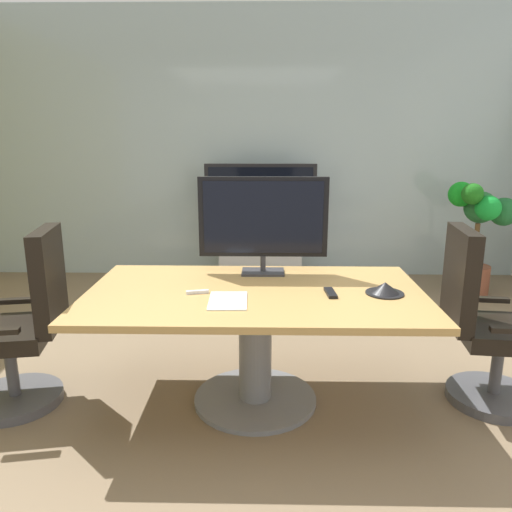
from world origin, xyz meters
name	(u,v)px	position (x,y,z in m)	size (l,w,h in m)	color
ground_plane	(238,392)	(0.00, 0.00, 0.00)	(7.24, 7.24, 0.00)	#7A664C
wall_back_glass_partition	(251,146)	(0.00, 2.81, 1.48)	(6.24, 0.10, 2.97)	#9EB2B7
conference_table	(255,320)	(0.11, -0.10, 0.54)	(1.99, 1.12, 0.72)	#B2894C
office_chair_left	(24,334)	(-1.28, -0.14, 0.46)	(0.63, 0.61, 1.09)	#4C4C51
office_chair_right	(484,332)	(1.50, -0.06, 0.46)	(0.62, 0.60, 1.09)	#4C4C51
tv_monitor	(263,220)	(0.16, 0.29, 1.08)	(0.84, 0.18, 0.64)	#333338
wall_display_unit	(260,243)	(0.12, 2.45, 0.44)	(1.20, 0.36, 1.31)	#B7BABC
potted_plant	(480,225)	(2.35, 2.08, 0.72)	(0.64, 0.55, 1.16)	brown
conference_phone	(385,289)	(0.87, -0.14, 0.75)	(0.22, 0.22, 0.07)	black
remote_control	(331,293)	(0.55, -0.15, 0.73)	(0.05, 0.17, 0.02)	black
whiteboard_marker	(197,292)	(-0.22, -0.15, 0.73)	(0.13, 0.02, 0.02)	silver
paper_notepad	(228,301)	(-0.03, -0.29, 0.73)	(0.21, 0.30, 0.01)	white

